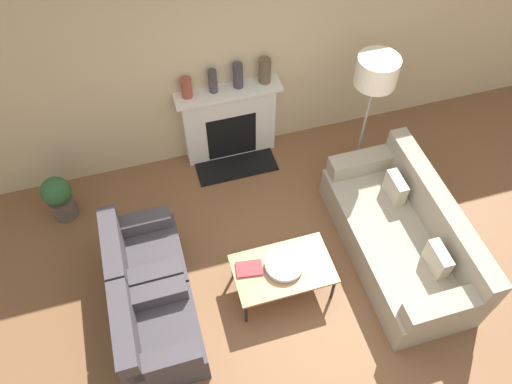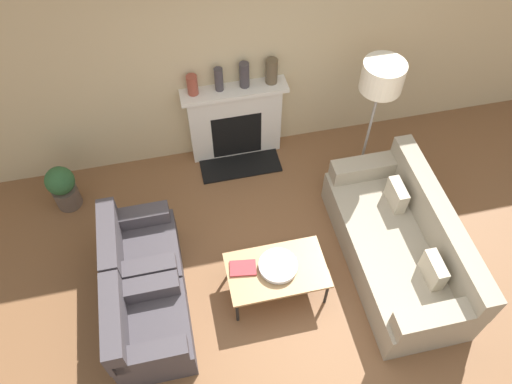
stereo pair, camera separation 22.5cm
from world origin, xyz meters
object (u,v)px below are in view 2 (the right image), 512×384
Objects in this scene: mantel_vase_left at (192,85)px; mantel_vase_center_right at (244,75)px; armchair_near at (147,330)px; mantel_vase_center_left at (219,79)px; coffee_table at (277,271)px; book at (243,268)px; armchair_far at (140,253)px; floor_lamp at (380,85)px; fireplace at (235,122)px; potted_plant at (63,187)px; bowl at (278,266)px; couch at (401,245)px; mantel_vase_right at (272,71)px.

mantel_vase_left is 0.77× the size of mantel_vase_center_right.
armchair_near is 2.76m from mantel_vase_center_left.
coffee_table is (1.34, 0.31, 0.06)m from armchair_near.
armchair_near reaches higher than book.
coffee_table is at bearing -76.54° from mantel_vase_left.
floor_lamp is at bearing -74.45° from armchair_far.
potted_plant is (-2.12, -0.40, -0.20)m from fireplace.
bowl is (1.36, 0.33, 0.13)m from armchair_near.
couch is at bearing -51.91° from mantel_vase_center_left.
coffee_table is at bearing -77.04° from armchair_near.
mantel_vase_left is (-0.46, 0.02, 0.66)m from fireplace.
armchair_far is 2.27m from mantel_vase_center_right.
book is (-1.70, 0.03, 0.10)m from couch.
book is (-0.33, 0.08, 0.04)m from coffee_table.
bowl is (0.02, 0.02, 0.07)m from coffee_table.
book is at bearing 169.25° from bowl.
bowl is at bearing -88.64° from couch.
armchair_far is 2.90× the size of book.
mantel_vase_right reaches higher than coffee_table.
mantel_vase_left reaches higher than fireplace.
mantel_vase_left reaches higher than bowl.
mantel_vase_center_right is 1.02× the size of mantel_vase_right.
bowl is 0.23× the size of floor_lamp.
floor_lamp is at bearing -59.41° from armchair_near.
mantel_vase_right reaches higher than armchair_far.
mantel_vase_right is (0.44, 0.02, 0.70)m from fireplace.
armchair_far is 0.83× the size of coffee_table.
armchair_far is at bearing -127.63° from mantel_vase_center_left.
floor_lamp reaches higher than bowl.
coffee_table is 0.07m from bowl.
fireplace reaches higher than bowl.
potted_plant reaches higher than book.
mantel_vase_right reaches higher than potted_plant.
book is at bearing -102.48° from mantel_vase_center_right.
book is at bearing -68.84° from armchair_near.
bowl is (1.36, -0.53, 0.13)m from armchair_far.
armchair_far is 3.05m from floor_lamp.
mantel_vase_right is (0.61, 0.00, 0.01)m from mantel_vase_center_left.
book reaches higher than coffee_table.
fireplace is 1.84m from floor_lamp.
bowl is 2.17m from mantel_vase_center_right.
floor_lamp is at bearing -5.20° from potted_plant.
armchair_far is 1.45m from coffee_table.
coffee_table is at bearing -89.21° from fireplace.
armchair_near is at bearing -126.81° from mantel_vase_right.
bowl is at bearing 46.35° from coffee_table.
couch is at bearing 1.36° from bowl.
mantel_vase_left is at bearing 103.46° from coffee_table.
mantel_vase_center_left is at bearing 180.00° from mantel_vase_right.
mantel_vase_right reaches higher than couch.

